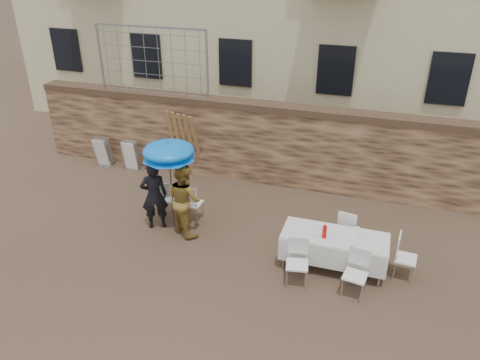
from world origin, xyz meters
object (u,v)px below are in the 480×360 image
(couple_chair_right, at_px, (193,202))
(table_chair_front_right, at_px, (355,275))
(table_chair_back, at_px, (348,228))
(table_chair_side, at_px, (406,257))
(chair_stack_left, at_px, (106,150))
(soda_bottle, at_px, (324,232))
(man_suit, at_px, (154,196))
(umbrella, at_px, (169,154))
(table_chair_front_left, at_px, (297,264))
(couple_chair_left, at_px, (166,198))
(woman_dress, at_px, (184,200))
(banquet_table, at_px, (335,237))
(chair_stack_right, at_px, (132,154))

(couple_chair_right, relative_size, table_chair_front_right, 1.00)
(table_chair_back, xyz_separation_m, table_chair_side, (1.20, -0.70, 0.00))
(couple_chair_right, height_order, chair_stack_left, couple_chair_right)
(soda_bottle, xyz_separation_m, table_chair_back, (0.40, 0.95, -0.43))
(man_suit, height_order, umbrella, umbrella)
(table_chair_front_left, distance_m, table_chair_side, 2.17)
(couple_chair_left, height_order, chair_stack_left, couple_chair_left)
(woman_dress, xyz_separation_m, banquet_table, (3.40, -0.27, -0.13))
(woman_dress, bearing_deg, chair_stack_left, -2.54)
(umbrella, height_order, couple_chair_right, umbrella)
(couple_chair_right, distance_m, banquet_table, 3.56)
(table_chair_front_right, distance_m, table_chair_side, 1.24)
(woman_dress, relative_size, couple_chair_left, 1.78)
(woman_dress, height_order, couple_chair_right, woman_dress)
(couple_chair_left, relative_size, chair_stack_right, 1.04)
(woman_dress, relative_size, banquet_table, 0.82)
(couple_chair_left, height_order, banquet_table, couple_chair_left)
(table_chair_side, bearing_deg, table_chair_front_right, 138.65)
(umbrella, height_order, banquet_table, umbrella)
(soda_bottle, height_order, chair_stack_left, soda_bottle)
(chair_stack_left, bearing_deg, man_suit, -41.50)
(couple_chair_right, distance_m, table_chair_side, 4.90)
(man_suit, height_order, soda_bottle, man_suit)
(couple_chair_left, bearing_deg, chair_stack_left, -55.67)
(man_suit, bearing_deg, table_chair_back, 158.90)
(man_suit, xyz_separation_m, chair_stack_right, (-2.09, 2.64, -0.37))
(soda_bottle, relative_size, chair_stack_left, 0.28)
(banquet_table, bearing_deg, couple_chair_right, 166.56)
(table_chair_front_left, distance_m, chair_stack_left, 7.49)
(couple_chair_left, bearing_deg, table_chair_side, 151.91)
(man_suit, distance_m, table_chair_front_right, 4.77)
(table_chair_back, bearing_deg, table_chair_side, 159.47)
(table_chair_back, height_order, chair_stack_right, table_chair_back)
(banquet_table, height_order, chair_stack_right, chair_stack_right)
(woman_dress, relative_size, couple_chair_right, 1.78)
(couple_chair_left, distance_m, table_chair_front_right, 4.91)
(banquet_table, bearing_deg, table_chair_front_right, -56.31)
(table_chair_front_left, bearing_deg, table_chair_side, 13.03)
(table_chair_back, bearing_deg, chair_stack_left, -6.37)
(umbrella, relative_size, banquet_table, 0.96)
(table_chair_back, bearing_deg, table_chair_front_left, 72.43)
(table_chair_side, height_order, chair_stack_right, table_chair_side)
(table_chair_front_left, xyz_separation_m, table_chair_front_right, (1.10, 0.00, 0.00))
(soda_bottle, height_order, chair_stack_right, soda_bottle)
(table_chair_front_left, bearing_deg, couple_chair_left, 146.08)
(couple_chair_left, bearing_deg, umbrella, 110.98)
(man_suit, relative_size, banquet_table, 0.79)
(table_chair_front_right, height_order, chair_stack_left, table_chair_front_right)
(woman_dress, distance_m, table_chair_front_left, 3.00)
(woman_dress, height_order, chair_stack_left, woman_dress)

